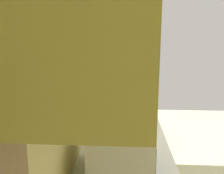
# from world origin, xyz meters

# --- Properties ---
(wall_back) EXTENTS (4.47, 0.12, 2.63)m
(wall_back) POSITION_xyz_m (0.00, 1.63, 1.32)
(wall_back) COLOR #E7D581
(wall_back) RESTS_ON ground_plane
(upper_cabinets) EXTENTS (2.48, 0.34, 0.66)m
(upper_cabinets) POSITION_xyz_m (-0.37, 1.40, 1.85)
(upper_cabinets) COLOR #C5BF69
(oven_range) EXTENTS (0.69, 0.64, 1.08)m
(oven_range) POSITION_xyz_m (1.76, 1.25, 0.47)
(oven_range) COLOR black
(oven_range) RESTS_ON ground_plane
(microwave) EXTENTS (0.47, 0.34, 0.28)m
(microwave) POSITION_xyz_m (-0.68, 1.29, 1.04)
(microwave) COLOR white
(microwave) RESTS_ON counter_run
(bowl) EXTENTS (0.19, 0.19, 0.06)m
(bowl) POSITION_xyz_m (0.40, 1.17, 0.94)
(bowl) COLOR #4C8CBF
(bowl) RESTS_ON counter_run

